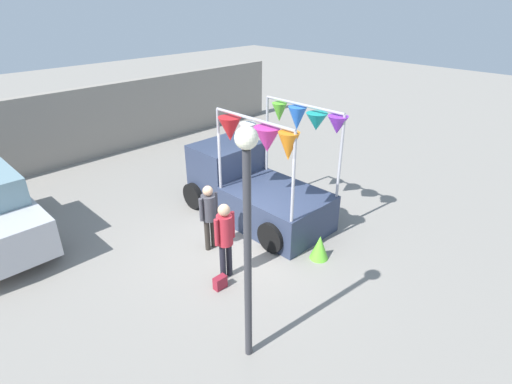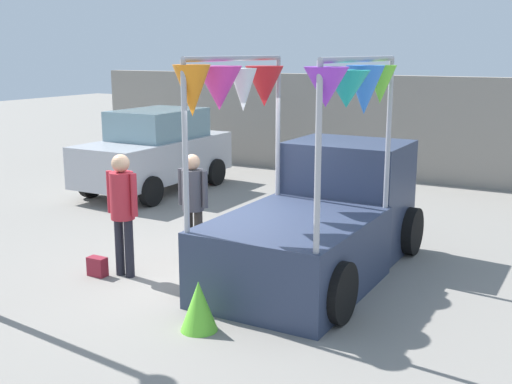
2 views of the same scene
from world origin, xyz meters
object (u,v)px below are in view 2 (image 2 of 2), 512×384
(handbag, at_px, (97,267))
(parked_car, at_px, (156,151))
(vendor_truck, at_px, (322,208))
(folded_kite_bundle_lime, at_px, (199,306))
(person_customer, at_px, (122,203))
(person_vendor, at_px, (193,197))

(handbag, bearing_deg, parked_car, 119.28)
(vendor_truck, relative_size, folded_kite_bundle_lime, 6.83)
(person_customer, distance_m, folded_kite_bundle_lime, 2.36)
(person_customer, height_order, folded_kite_bundle_lime, person_customer)
(parked_car, distance_m, person_customer, 5.83)
(parked_car, bearing_deg, handbag, -60.72)
(vendor_truck, relative_size, handbag, 14.64)
(folded_kite_bundle_lime, bearing_deg, person_customer, 152.73)
(person_customer, relative_size, folded_kite_bundle_lime, 2.98)
(person_customer, xyz_separation_m, handbag, (-0.35, -0.20, -0.95))
(person_vendor, bearing_deg, vendor_truck, 16.40)
(person_customer, distance_m, handbag, 1.03)
(vendor_truck, distance_m, parked_car, 6.41)
(parked_car, height_order, handbag, parked_car)
(vendor_truck, distance_m, handbag, 3.38)
(person_customer, relative_size, person_vendor, 1.07)
(person_customer, bearing_deg, person_vendor, 67.53)
(vendor_truck, xyz_separation_m, folded_kite_bundle_lime, (-0.38, -2.68, -0.63))
(parked_car, xyz_separation_m, person_vendor, (3.65, -3.77, 0.06))
(person_customer, xyz_separation_m, person_vendor, (0.45, 1.10, -0.08))
(parked_car, xyz_separation_m, folded_kite_bundle_lime, (5.17, -5.89, -0.64))
(person_customer, height_order, person_vendor, person_customer)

